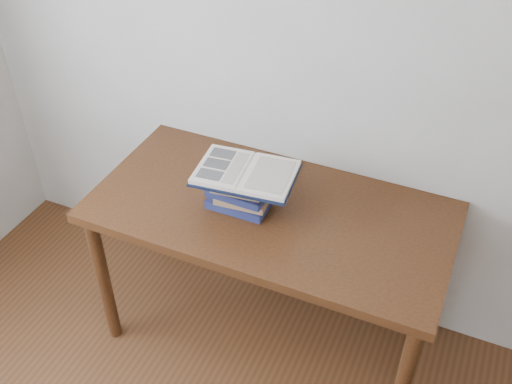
% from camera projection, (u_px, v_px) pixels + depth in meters
% --- Properties ---
extents(desk, '(1.47, 0.73, 0.79)m').
position_uv_depth(desk, '(270.00, 226.00, 2.49)').
color(desk, '#4A2A12').
rests_on(desk, ground).
extents(book_stack, '(0.27, 0.18, 0.16)m').
position_uv_depth(book_stack, '(242.00, 190.00, 2.39)').
color(book_stack, navy).
rests_on(book_stack, desk).
extents(open_book, '(0.41, 0.31, 0.03)m').
position_uv_depth(open_book, '(246.00, 173.00, 2.32)').
color(open_book, black).
rests_on(open_book, book_stack).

